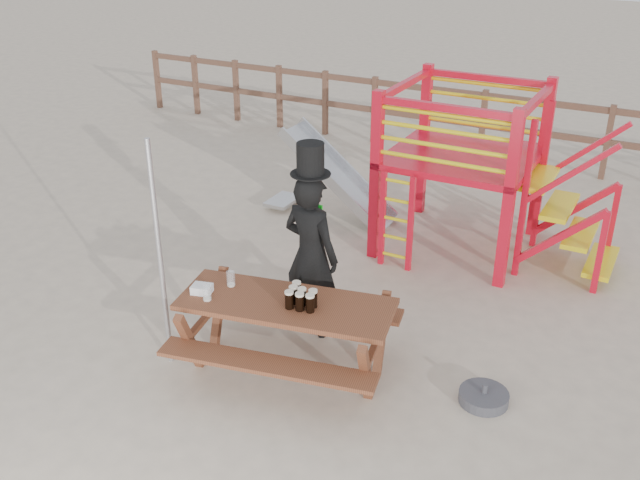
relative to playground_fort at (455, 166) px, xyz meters
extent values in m
plane|color=beige|center=(-0.12, -3.58, -1.07)|extent=(60.00, 60.00, 0.00)
cube|color=brown|center=(-0.12, 3.42, 0.03)|extent=(15.00, 0.06, 0.10)
cube|color=brown|center=(-0.12, 3.42, -0.47)|extent=(15.00, 0.06, 0.10)
cube|color=brown|center=(-7.62, 3.42, -0.47)|extent=(0.09, 0.09, 1.20)
cube|color=brown|center=(-6.62, 3.42, -0.47)|extent=(0.09, 0.09, 1.20)
cube|color=brown|center=(-5.62, 3.42, -0.47)|extent=(0.09, 0.09, 1.20)
cube|color=brown|center=(-4.62, 3.42, -0.47)|extent=(0.09, 0.09, 1.20)
cube|color=brown|center=(-3.62, 3.42, -0.47)|extent=(0.09, 0.09, 1.20)
cube|color=brown|center=(-2.62, 3.42, -0.47)|extent=(0.09, 0.09, 1.20)
cube|color=brown|center=(-1.62, 3.42, -0.47)|extent=(0.09, 0.09, 1.20)
cube|color=brown|center=(-0.62, 3.42, -0.47)|extent=(0.09, 0.09, 1.20)
cube|color=brown|center=(0.38, 3.42, -0.47)|extent=(0.09, 0.09, 1.20)
cube|color=brown|center=(1.38, 3.42, -0.47)|extent=(0.09, 0.09, 1.20)
cube|color=red|center=(-0.72, -0.78, -0.02)|extent=(0.12, 0.12, 2.10)
cube|color=red|center=(0.88, -0.78, -0.02)|extent=(0.12, 0.12, 2.10)
cube|color=red|center=(-0.72, 0.82, -0.02)|extent=(0.12, 0.12, 2.10)
cube|color=red|center=(0.88, 0.82, -0.02)|extent=(0.12, 0.12, 2.10)
cube|color=red|center=(0.08, 0.02, 0.13)|extent=(1.72, 1.72, 0.08)
cube|color=red|center=(0.08, -0.78, 0.93)|extent=(1.60, 0.08, 0.08)
cube|color=red|center=(0.08, 0.82, 0.93)|extent=(1.60, 0.08, 0.08)
cube|color=red|center=(-0.72, 0.02, 0.93)|extent=(0.08, 1.60, 0.08)
cube|color=red|center=(0.88, 0.02, 0.93)|extent=(0.08, 1.60, 0.08)
cylinder|color=yellow|center=(0.08, -0.78, 0.31)|extent=(1.50, 0.05, 0.05)
cylinder|color=yellow|center=(0.08, 0.82, 0.31)|extent=(1.50, 0.05, 0.05)
cylinder|color=yellow|center=(0.08, -0.78, 0.49)|extent=(1.50, 0.05, 0.05)
cylinder|color=yellow|center=(0.08, 0.82, 0.49)|extent=(1.50, 0.05, 0.05)
cylinder|color=yellow|center=(0.08, -0.78, 0.67)|extent=(1.50, 0.05, 0.05)
cylinder|color=yellow|center=(0.08, 0.82, 0.67)|extent=(1.50, 0.05, 0.05)
cylinder|color=yellow|center=(0.08, -0.78, 0.85)|extent=(1.50, 0.05, 0.05)
cylinder|color=yellow|center=(0.08, 0.82, 0.85)|extent=(1.50, 0.05, 0.05)
cube|color=red|center=(-0.55, -0.93, -0.47)|extent=(0.06, 0.06, 1.20)
cube|color=red|center=(-0.19, -0.93, -0.47)|extent=(0.06, 0.06, 1.20)
cylinder|color=yellow|center=(-0.37, -0.93, -0.92)|extent=(0.36, 0.04, 0.04)
cylinder|color=yellow|center=(-0.37, -0.93, -0.68)|extent=(0.36, 0.04, 0.04)
cylinder|color=yellow|center=(-0.37, -0.93, -0.44)|extent=(0.36, 0.04, 0.04)
cylinder|color=yellow|center=(-0.37, -0.93, -0.20)|extent=(0.36, 0.04, 0.04)
cylinder|color=yellow|center=(-0.37, -0.93, 0.04)|extent=(0.36, 0.04, 0.04)
cube|color=yellow|center=(1.03, 0.02, 0.01)|extent=(0.30, 0.90, 0.06)
cube|color=yellow|center=(1.31, 0.02, -0.29)|extent=(0.30, 0.90, 0.06)
cube|color=yellow|center=(1.59, 0.02, -0.59)|extent=(0.30, 0.90, 0.06)
cube|color=yellow|center=(1.87, 0.02, -0.89)|extent=(0.30, 0.90, 0.06)
cube|color=red|center=(1.43, -0.43, -0.47)|extent=(0.95, 0.08, 0.86)
cube|color=red|center=(1.43, 0.47, -0.47)|extent=(0.95, 0.08, 0.86)
cube|color=#B4B7BC|center=(-1.62, 0.02, -0.45)|extent=(1.53, 0.55, 1.21)
cube|color=#B4B7BC|center=(-1.62, -0.25, -0.41)|extent=(1.58, 0.04, 1.28)
cube|color=#B4B7BC|center=(-1.62, 0.29, -0.41)|extent=(1.58, 0.04, 1.28)
cube|color=#B4B7BC|center=(-2.52, 0.02, -0.97)|extent=(0.35, 0.55, 0.05)
cube|color=brown|center=(-0.45, -3.37, -0.34)|extent=(2.07, 1.11, 0.05)
cube|color=brown|center=(-0.34, -3.90, -0.63)|extent=(1.98, 0.66, 0.04)
cube|color=brown|center=(-0.55, -2.85, -0.63)|extent=(1.98, 0.66, 0.04)
cube|color=brown|center=(-1.26, -3.54, -0.72)|extent=(0.31, 1.17, 0.71)
cube|color=brown|center=(0.37, -3.21, -0.72)|extent=(0.31, 1.17, 0.71)
imported|color=black|center=(-0.60, -2.62, -0.21)|extent=(0.68, 0.51, 1.72)
cube|color=#0E9D15|center=(-0.58, -2.49, -0.01)|extent=(0.07, 0.03, 0.40)
cylinder|color=black|center=(-0.60, -2.62, 0.65)|extent=(0.39, 0.39, 0.01)
cylinder|color=black|center=(-0.60, -2.62, 0.81)|extent=(0.26, 0.26, 0.30)
cube|color=white|center=(-0.58, -2.49, 0.91)|extent=(0.14, 0.03, 0.03)
cylinder|color=#B2B2B7|center=(-1.53, -3.77, 0.06)|extent=(0.05, 0.05, 2.25)
cylinder|color=#3D3D43|center=(1.34, -2.95, -1.02)|extent=(0.45, 0.45, 0.10)
cylinder|color=#3D3D43|center=(1.34, -2.95, -0.93)|extent=(0.05, 0.05, 0.09)
cube|color=white|center=(-1.22, -3.60, -0.27)|extent=(0.21, 0.18, 0.08)
cylinder|color=black|center=(-0.36, -3.45, -0.24)|extent=(0.08, 0.08, 0.15)
cylinder|color=beige|center=(-0.36, -3.45, -0.15)|extent=(0.08, 0.08, 0.02)
cylinder|color=black|center=(-0.26, -3.44, -0.24)|extent=(0.08, 0.08, 0.15)
cylinder|color=beige|center=(-0.26, -3.44, -0.15)|extent=(0.08, 0.08, 0.02)
cylinder|color=black|center=(-0.17, -3.42, -0.24)|extent=(0.08, 0.08, 0.15)
cylinder|color=beige|center=(-0.17, -3.42, -0.15)|extent=(0.08, 0.08, 0.02)
cylinder|color=black|center=(-0.37, -3.36, -0.24)|extent=(0.08, 0.08, 0.15)
cylinder|color=beige|center=(-0.37, -3.36, -0.15)|extent=(0.08, 0.08, 0.02)
cylinder|color=black|center=(-0.29, -3.35, -0.24)|extent=(0.08, 0.08, 0.15)
cylinder|color=beige|center=(-0.29, -3.35, -0.15)|extent=(0.08, 0.08, 0.02)
cylinder|color=black|center=(-0.19, -3.33, -0.24)|extent=(0.08, 0.08, 0.15)
cylinder|color=beige|center=(-0.19, -3.33, -0.15)|extent=(0.08, 0.08, 0.02)
cylinder|color=black|center=(-0.39, -3.27, -0.24)|extent=(0.08, 0.08, 0.15)
cylinder|color=beige|center=(-0.39, -3.27, -0.15)|extent=(0.08, 0.08, 0.02)
cylinder|color=silver|center=(-1.10, -3.68, -0.24)|extent=(0.08, 0.08, 0.15)
cylinder|color=beige|center=(-1.10, -3.68, -0.30)|extent=(0.07, 0.07, 0.02)
cylinder|color=silver|center=(-1.05, -3.36, -0.24)|extent=(0.08, 0.08, 0.15)
cylinder|color=beige|center=(-1.05, -3.36, -0.30)|extent=(0.07, 0.07, 0.02)
camera|label=1|loc=(2.46, -8.14, 3.01)|focal=40.00mm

